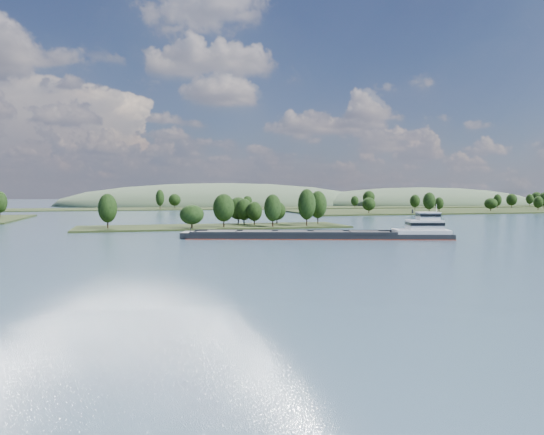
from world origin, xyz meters
name	(u,v)px	position (x,y,z in m)	size (l,w,h in m)	color
ground	(249,242)	(0.00, 120.00, 0.00)	(1800.00, 1800.00, 0.00)	#3A5165
tree_island	(232,217)	(6.94, 179.27, 4.08)	(100.00, 30.00, 15.15)	black
right_bank	(513,209)	(231.90, 299.63, 0.91)	(320.00, 90.00, 14.44)	black
back_shoreline	(182,208)	(9.24, 399.96, 0.73)	(900.00, 60.00, 15.68)	black
hill_east	(421,205)	(260.00, 470.00, 0.00)	(260.00, 140.00, 36.00)	#3E5037
hill_west	(224,205)	(60.00, 500.00, 0.00)	(320.00, 160.00, 44.00)	#3E5037
cargo_barge	(335,234)	(26.61, 124.69, 1.32)	(76.56, 31.12, 10.45)	black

